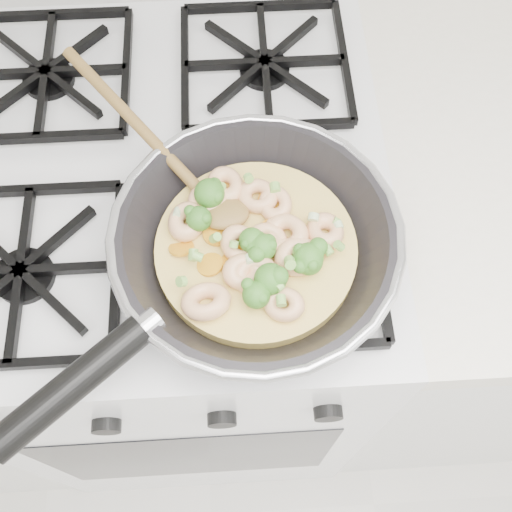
{
  "coord_description": "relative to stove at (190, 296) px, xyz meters",
  "views": [
    {
      "loc": [
        0.1,
        1.24,
        1.55
      ],
      "look_at": [
        0.12,
        1.55,
        0.93
      ],
      "focal_mm": 42.39,
      "sensor_mm": 36.0,
      "label": 1
    }
  ],
  "objects": [
    {
      "name": "stove",
      "position": [
        0.0,
        0.0,
        0.0
      ],
      "size": [
        0.6,
        0.6,
        0.92
      ],
      "color": "white",
      "rests_on": "ground"
    },
    {
      "name": "skillet",
      "position": [
        0.12,
        -0.15,
        0.5
      ],
      "size": [
        0.42,
        0.46,
        0.1
      ],
      "rotation": [
        0.0,
        0.0,
        -0.17
      ],
      "color": "black",
      "rests_on": "stove"
    }
  ]
}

